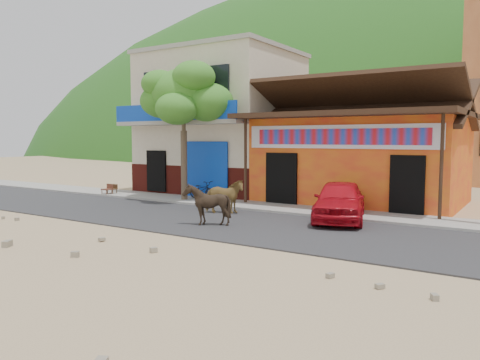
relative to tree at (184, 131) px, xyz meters
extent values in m
plane|color=#9E825B|center=(4.60, -5.80, -3.12)|extent=(120.00, 120.00, 0.00)
cube|color=#28282B|center=(4.60, -3.30, -3.10)|extent=(60.00, 5.00, 0.04)
cube|color=gray|center=(4.60, 0.20, -3.06)|extent=(60.00, 2.00, 0.12)
cube|color=orange|center=(6.60, 4.20, -1.32)|extent=(8.00, 6.00, 3.60)
cube|color=beige|center=(-0.90, 4.20, 0.38)|extent=(7.00, 6.00, 7.00)
ellipsoid|color=#194C14|center=(4.60, 64.20, 8.88)|extent=(100.00, 40.00, 24.00)
imported|color=olive|center=(3.41, -1.89, -2.45)|extent=(1.62, 1.30, 1.25)
imported|color=black|center=(4.30, -4.11, -2.42)|extent=(1.42, 1.32, 1.33)
imported|color=red|center=(7.53, -1.00, -2.41)|extent=(2.67, 4.24, 1.35)
imported|color=black|center=(0.60, 0.47, -2.59)|extent=(1.61, 0.80, 0.81)
camera|label=1|loc=(13.13, -15.86, -0.35)|focal=35.00mm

